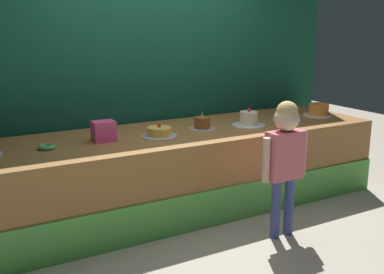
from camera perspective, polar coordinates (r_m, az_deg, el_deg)
The scene contains 11 objects.
ground_plane at distance 4.23m, azimuth 1.98°, elevation -11.24°, with size 12.00×12.00×0.00m, color #BCB29E.
stage_platform at distance 4.54m, azimuth -1.65°, elevation -4.14°, with size 4.19×1.16×0.78m.
curtain_backdrop at distance 4.95m, azimuth -5.35°, elevation 8.18°, with size 4.68×0.08×2.62m, color #144C38.
child_figure at distance 3.88m, azimuth 11.64°, elevation -1.71°, with size 0.46×0.21×1.19m.
pink_box at distance 4.12m, azimuth -11.07°, elevation 0.73°, with size 0.20×0.15×0.18m, color #F84D9B.
donut at distance 3.99m, azimuth -17.82°, elevation -1.20°, with size 0.14×0.14×0.04m, color #59B259.
cake_left at distance 4.24m, azimuth -4.16°, elevation 0.60°, with size 0.34×0.34×0.12m.
cake_center_left at distance 4.53m, azimuth 1.29°, elevation 1.68°, with size 0.26×0.26×0.18m.
cake_center_right at distance 4.73m, azimuth 7.15°, elevation 2.22°, with size 0.34×0.34×0.18m.
cake_right at distance 5.04m, azimuth 11.88°, elevation 2.65°, with size 0.31×0.31×0.17m.
cake_far_right at distance 5.41m, azimuth 15.63°, elevation 3.26°, with size 0.35×0.35×0.14m.
Camera 1 is at (-1.99, -3.28, 1.79)m, focal length 42.38 mm.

